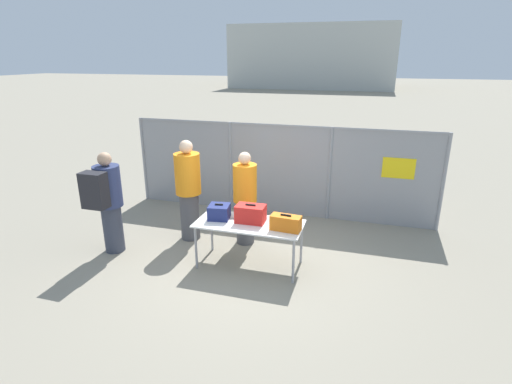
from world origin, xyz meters
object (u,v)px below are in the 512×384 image
Objects in this scene: suitcase_navy at (219,212)px; security_worker_near at (245,197)px; suitcase_red at (251,214)px; inspection_table at (249,226)px; utility_trailer at (332,179)px; security_worker_far at (188,189)px; suitcase_orange at (286,223)px; traveler_hooded at (107,200)px.

security_worker_near is at bearing 75.28° from suitcase_navy.
security_worker_near reaches higher than suitcase_red.
utility_trailer is (0.89, 3.83, -0.27)m from inspection_table.
suitcase_navy reaches higher than inspection_table.
inspection_table is 1.53m from security_worker_far.
suitcase_orange is 3.01m from traveler_hooded.
traveler_hooded is at bearing 17.24° from security_worker_near.
traveler_hooded is 0.95× the size of security_worker_far.
security_worker_far is 3.91m from utility_trailer.
suitcase_red is 0.25× the size of security_worker_far.
suitcase_red is 0.80m from security_worker_near.
suitcase_red reaches higher than utility_trailer.
inspection_table is at bearing 148.29° from security_worker_far.
suitcase_orange is 0.25× the size of security_worker_far.
security_worker_near is at bearing -111.72° from utility_trailer.
suitcase_red is 2.42m from traveler_hooded.
suitcase_navy is 0.22× the size of security_worker_near.
suitcase_navy is 0.08× the size of utility_trailer.
suitcase_red is 0.98× the size of suitcase_orange.
inspection_table is 3.60× the size of suitcase_orange.
traveler_hooded reaches higher than security_worker_near.
security_worker_far reaches higher than suitcase_orange.
suitcase_orange is (0.60, -0.15, -0.02)m from suitcase_red.
suitcase_navy is 0.77m from security_worker_near.
suitcase_orange is 0.27× the size of traveler_hooded.
suitcase_red reaches higher than suitcase_orange.
suitcase_red is 1.50m from security_worker_far.
utility_trailer is (0.89, 3.78, -0.47)m from suitcase_red.
traveler_hooded is (-2.40, -0.23, 0.28)m from inspection_table.
security_worker_far is at bearing -125.39° from utility_trailer.
inspection_table is 1.00× the size of security_worker_near.
traveler_hooded is 1.38m from security_worker_far.
security_worker_far is at bearing 47.91° from traveler_hooded.
suitcase_navy is 1.13m from suitcase_orange.
suitcase_navy is at bearing 15.38° from traveler_hooded.
traveler_hooded is 5.25m from utility_trailer.
inspection_table is at bearing -4.77° from suitcase_navy.
suitcase_red is at bearing 13.83° from traveler_hooded.
utility_trailer is at bearing 69.61° from suitcase_navy.
suitcase_red is 0.10× the size of utility_trailer.
inspection_table is 0.55m from suitcase_navy.
security_worker_near is 0.37× the size of utility_trailer.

